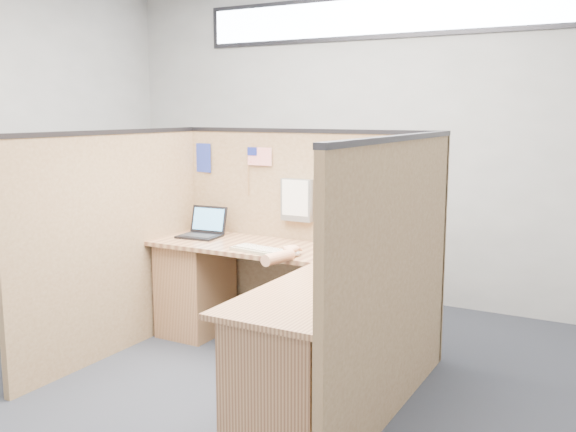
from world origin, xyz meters
The scene contains 14 objects.
floor centered at (0.00, 0.00, 0.00)m, with size 5.00×5.00×0.00m, color #21252F.
wall_back centered at (0.00, 2.25, 1.40)m, with size 5.00×5.00×0.00m, color #949799.
clerestory_window centered at (0.00, 2.23, 2.45)m, with size 3.30×0.04×0.38m.
cubicle_partitions centered at (0.00, 0.43, 0.77)m, with size 2.06×1.83×1.53m.
l_desk centered at (0.18, 0.29, 0.39)m, with size 1.95×1.75×0.73m.
laptop centered at (-0.72, 0.75, 0.78)m, with size 0.31×0.30×0.21m.
keyboard centered at (-0.04, 0.48, 0.74)m, with size 0.47×0.22×0.03m.
mouse centered at (0.18, 0.48, 0.75)m, with size 0.11×0.07×0.05m, color #B5B5BA.
hand_forearm centered at (0.19, 0.33, 0.77)m, with size 0.11×0.39×0.08m.
blue_poster centered at (-0.88, 0.97, 1.30)m, with size 0.17×0.00×0.22m, color navy.
american_flag centered at (-0.38, 0.96, 1.31)m, with size 0.21×0.01×0.36m.
file_holder centered at (-0.04, 0.94, 1.03)m, with size 0.24×0.05×0.30m.
paper_left centered at (0.20, 0.97, 1.07)m, with size 0.20×0.00×0.26m, color white.
paper_right centered at (0.69, 0.97, 1.13)m, with size 0.24×0.00×0.31m, color white.
Camera 1 is at (2.11, -3.05, 1.65)m, focal length 40.00 mm.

